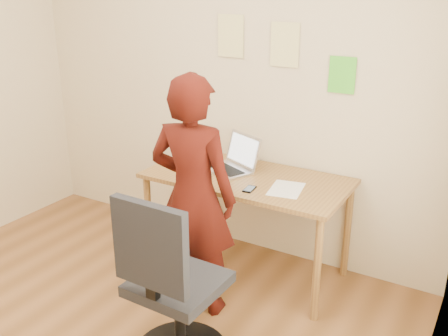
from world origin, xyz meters
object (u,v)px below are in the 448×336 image
Objects in this scene: desk at (247,188)px; laptop at (232,163)px; office_chair at (171,295)px; phone at (249,189)px; person at (193,197)px.

desk is 0.22m from laptop.
office_chair is (0.12, -1.06, -0.21)m from desk.
phone is (0.13, -0.20, 0.09)m from desk.
office_chair is at bearing -83.76° from desk.
desk is at bearing -105.85° from person.
laptop is at bearing 130.26° from phone.
office_chair is at bearing -96.44° from phone.
laptop is at bearing 156.16° from desk.
person reaches higher than laptop.
office_chair is (0.27, -1.13, -0.35)m from laptop.
desk is at bearing 116.12° from phone.
laptop is 1.22m from office_chair.
laptop reaches higher than desk.
office_chair is at bearing -51.80° from laptop.
laptop is at bearing -90.30° from person.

